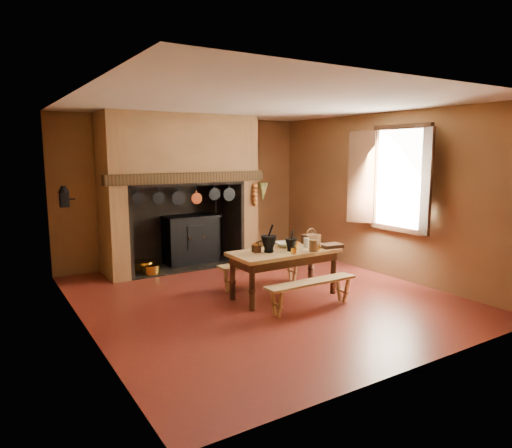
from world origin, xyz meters
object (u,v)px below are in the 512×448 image
(iron_range, at_px, (191,239))
(mixing_bowl, at_px, (285,244))
(wicker_basket, at_px, (311,238))
(coffee_grinder, at_px, (256,248))
(work_table, at_px, (284,258))
(bench_front, at_px, (311,288))

(iron_range, relative_size, mixing_bowl, 5.42)
(iron_range, bearing_deg, wicker_basket, -68.37)
(coffee_grinder, xyz_separation_m, mixing_bowl, (0.58, 0.09, -0.03))
(iron_range, height_order, mixing_bowl, iron_range)
(mixing_bowl, height_order, wicker_basket, wicker_basket)
(wicker_basket, bearing_deg, coffee_grinder, -176.40)
(work_table, xyz_separation_m, wicker_basket, (0.65, 0.19, 0.19))
(mixing_bowl, bearing_deg, coffee_grinder, -171.47)
(work_table, distance_m, wicker_basket, 0.70)
(iron_range, distance_m, mixing_bowl, 2.51)
(bench_front, distance_m, wicker_basket, 1.16)
(bench_front, bearing_deg, mixing_bowl, 79.37)
(mixing_bowl, bearing_deg, bench_front, -100.63)
(work_table, relative_size, mixing_bowl, 5.52)
(bench_front, bearing_deg, wicker_basket, 52.07)
(bench_front, xyz_separation_m, mixing_bowl, (0.16, 0.83, 0.45))
(coffee_grinder, relative_size, wicker_basket, 0.63)
(bench_front, height_order, coffee_grinder, coffee_grinder)
(iron_range, height_order, bench_front, iron_range)
(coffee_grinder, xyz_separation_m, wicker_basket, (1.07, 0.09, 0.02))
(iron_range, bearing_deg, mixing_bowl, -79.01)
(iron_range, relative_size, work_table, 0.98)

